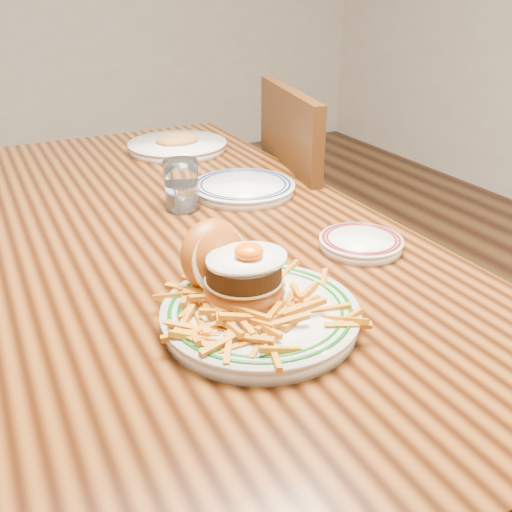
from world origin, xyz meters
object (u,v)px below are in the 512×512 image
table (174,265)px  main_plate (252,298)px  side_plate (361,242)px  chair_right (327,239)px

table → main_plate: bearing=-91.4°
side_plate → chair_right: bearing=82.0°
table → main_plate: 0.41m
table → side_plate: (0.28, -0.26, 0.10)m
chair_right → table: bearing=35.7°
main_plate → side_plate: size_ratio=1.86×
chair_right → side_plate: 0.63m
side_plate → main_plate: bearing=-136.0°
table → side_plate: 0.40m
main_plate → table: bearing=73.1°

